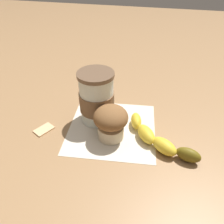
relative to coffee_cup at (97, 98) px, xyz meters
name	(u,v)px	position (x,y,z in m)	size (l,w,h in m)	color
ground_plane	(112,128)	(0.05, -0.03, -0.07)	(3.00, 3.00, 0.00)	#936D47
paper_napkin	(112,128)	(0.05, -0.03, -0.07)	(0.23, 0.23, 0.00)	beige
coffee_cup	(97,98)	(0.00, 0.00, 0.00)	(0.10, 0.10, 0.15)	silver
muffin	(111,121)	(0.05, -0.06, -0.02)	(0.09, 0.09, 0.09)	beige
banana	(157,138)	(0.17, -0.06, -0.05)	(0.18, 0.14, 0.03)	gold
sugar_packet	(44,129)	(-0.13, -0.08, -0.07)	(0.05, 0.03, 0.01)	#E0B27F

